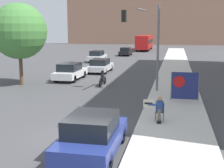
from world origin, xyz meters
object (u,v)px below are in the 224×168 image
Objects in this scene: protest_banner at (185,86)px; street_tree_near_curb at (19,31)px; car_on_road_midblock at (100,65)px; car_on_road_far_lane at (126,52)px; traffic_light_pole at (145,34)px; parked_car_curbside at (92,134)px; seated_protester at (159,108)px; motorcycle_on_road at (103,79)px; city_bus_on_road at (144,42)px; car_on_road_nearest at (70,71)px; car_on_road_distant at (97,56)px.

protest_banner is 0.27× the size of street_tree_near_curb.
car_on_road_far_lane is at bearing 91.76° from car_on_road_midblock.
traffic_light_pole is at bearing -78.34° from car_on_road_far_lane.
parked_car_curbside is at bearing -77.06° from car_on_road_midblock.
traffic_light_pole is at bearing 132.33° from protest_banner.
seated_protester is 10.51m from motorcycle_on_road.
parked_car_curbside is 1.95× the size of motorcycle_on_road.
motorcycle_on_road is (-6.21, 4.74, -0.53)m from protest_banner.
parked_car_curbside is 0.91× the size of car_on_road_midblock.
city_bus_on_road reaches higher than protest_banner.
car_on_road_nearest is at bearing 148.53° from motorcycle_on_road.
seated_protester is 0.25× the size of car_on_road_nearest.
protest_banner reaches higher than seated_protester.
street_tree_near_curb reaches higher than motorcycle_on_road.
city_bus_on_road is (1.78, 13.68, 1.08)m from car_on_road_far_lane.
car_on_road_far_lane reaches higher than motorcycle_on_road.
car_on_road_midblock is 0.40× the size of city_bus_on_road.
parked_car_curbside is 55.09m from city_bus_on_road.
seated_protester is 4.72m from protest_banner.
car_on_road_distant is (-8.35, 19.12, -3.33)m from traffic_light_pole.
car_on_road_midblock is 20.46m from car_on_road_far_lane.
protest_banner is 0.38× the size of car_on_road_nearest.
traffic_light_pole reaches higher than parked_car_curbside.
traffic_light_pole reaches higher than car_on_road_distant.
parked_car_curbside reaches higher than car_on_road_midblock.
traffic_light_pole is (-1.45, 7.52, 3.34)m from seated_protester.
street_tree_near_curb is (-3.00, -3.15, 3.51)m from car_on_road_nearest.
traffic_light_pole reaches higher than car_on_road_nearest.
car_on_road_midblock is 1.08× the size of car_on_road_far_lane.
car_on_road_far_lane is (-7.55, 37.11, -0.06)m from seated_protester.
seated_protester is 8.36m from traffic_light_pole.
traffic_light_pole reaches higher than protest_banner.
traffic_light_pole is at bearing -84.29° from city_bus_on_road.
motorcycle_on_road is (0.84, -41.50, -1.24)m from city_bus_on_road.
car_on_road_nearest is at bearing -93.76° from city_bus_on_road.
motorcycle_on_road is 0.33× the size of street_tree_near_curb.
parked_car_curbside is 15.86m from street_tree_near_curb.
seated_protester is 0.28× the size of parked_car_curbside.
traffic_light_pole is 1.29× the size of car_on_road_nearest.
city_bus_on_road reaches higher than parked_car_curbside.
motorcycle_on_road is (1.99, -7.38, -0.17)m from car_on_road_midblock.
street_tree_near_curb is at bearing 175.95° from traffic_light_pole.
city_bus_on_road is (-5.77, 50.78, 1.02)m from seated_protester.
car_on_road_nearest is 0.99× the size of car_on_road_distant.
motorcycle_on_road is (2.62, -27.83, -0.16)m from car_on_road_far_lane.
traffic_light_pole is 9.95m from street_tree_near_curb.
protest_banner is 0.29× the size of traffic_light_pole.
street_tree_near_curb is at bearing -117.81° from car_on_road_midblock.
seated_protester is 0.18× the size of street_tree_near_curb.
city_bus_on_road is at bearing 82.58° from car_on_road_far_lane.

